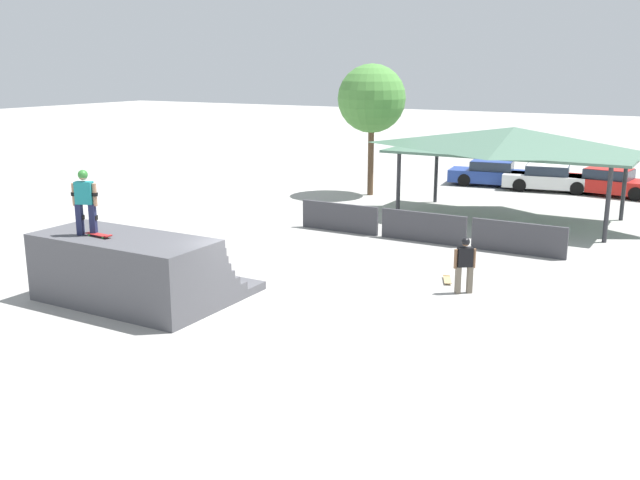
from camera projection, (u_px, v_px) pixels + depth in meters
name	position (u px, v px, depth m)	size (l,w,h in m)	color
ground_plane	(265.00, 308.00, 18.13)	(160.00, 160.00, 0.00)	#A3A09B
quarter_pipe_ramp	(134.00, 271.00, 18.53)	(4.88, 3.86, 1.78)	#4C4C51
skater_on_deck	(85.00, 198.00, 17.98)	(0.72, 0.42, 1.68)	#1E2347
skateboard_on_deck	(99.00, 235.00, 18.01)	(0.86, 0.26, 0.09)	green
bystander_walking	(465.00, 261.00, 19.10)	(0.55, 0.43, 1.55)	#6B6051
skateboard_on_ground	(447.00, 279.00, 20.35)	(0.50, 0.81, 0.09)	silver
barrier_fence	(423.00, 227.00, 24.79)	(9.72, 0.12, 1.05)	#3D3D42
pavilion_shelter	(514.00, 140.00, 27.73)	(9.21, 4.94, 3.68)	#2D2D33
tree_beside_pavilion	(372.00, 99.00, 32.88)	(3.16, 3.16, 6.09)	brown
parked_car_blue	(493.00, 174.00, 36.39)	(4.62, 2.30, 1.27)	navy
parked_car_white	(549.00, 179.00, 34.90)	(4.55, 2.38, 1.27)	silver
parked_car_red	(610.00, 183.00, 33.68)	(4.61, 2.30, 1.27)	red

